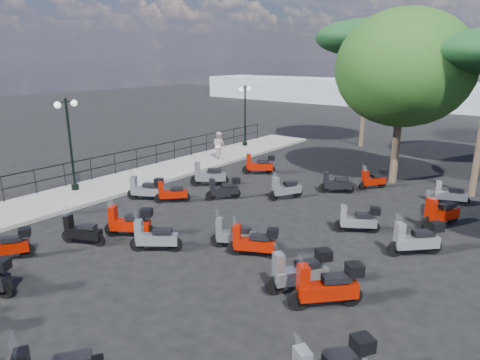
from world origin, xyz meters
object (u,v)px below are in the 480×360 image
Objects in this scene: scooter_9 at (130,223)px; scooter_22 at (358,220)px; pedestrian_far at (219,145)px; scooter_28 at (440,214)px; scooter_15 at (154,238)px; scooter_5 at (209,176)px; scooter_21 at (300,272)px; scooter_29 at (449,195)px; scooter_20 at (254,242)px; lamp_post_2 at (245,112)px; scooter_16 at (285,189)px; scooter_8 at (82,232)px; scooter_17 at (374,180)px; scooter_2 at (6,246)px; scooter_10 at (224,189)px; scooter_26 at (327,287)px; lamp_post_1 at (70,139)px; scooter_14 at (234,235)px; scooter_11 at (259,165)px; scooter_4 at (171,193)px; scooter_3 at (146,189)px; scooter_23 at (336,184)px; broadleaf_tree at (404,68)px; pine_2 at (369,38)px; scooter_27 at (416,240)px.

scooter_9 is 1.11× the size of scooter_22.
pedestrian_far reaches higher than scooter_28.
scooter_5 is at bearing -8.47° from scooter_15.
scooter_29 is (1.40, 9.73, -0.12)m from scooter_21.
scooter_21 is at bearing -138.55° from scooter_20.
scooter_16 is at bearing -45.15° from lamp_post_2.
scooter_9 is (4.79, -10.21, -0.43)m from pedestrian_far.
scooter_8 is 1.10× the size of scooter_17.
scooter_10 is (1.47, 8.37, -0.01)m from scooter_2.
scooter_16 is 1.00× the size of scooter_26.
scooter_10 is at bearing 137.32° from pedestrian_far.
lamp_post_1 is 9.47m from scooter_14.
scooter_26 is at bearing -159.87° from scooter_21.
lamp_post_2 is at bearing -68.64° from pedestrian_far.
scooter_11 is (-1.17, 4.26, 0.05)m from scooter_10.
scooter_2 is 6.70m from scooter_4.
scooter_4 is at bearing 71.35° from scooter_22.
scooter_2 reaches higher than scooter_29.
scooter_3 is 1.27× the size of scooter_4.
scooter_21 is at bearing 152.76° from scooter_22.
lamp_post_1 is 2.98× the size of scooter_23.
scooter_20 is at bearing -53.21° from lamp_post_2.
scooter_15 is 6.89m from scooter_16.
scooter_3 is 1.01× the size of scooter_20.
scooter_26 is (13.14, -1.39, -1.90)m from lamp_post_1.
scooter_29 is 6.06m from broadleaf_tree.
scooter_20 is at bearing -77.14° from pine_2.
scooter_14 is at bearing 77.24° from scooter_27.
lamp_post_2 is at bearing 11.40° from scooter_17.
scooter_17 is 0.89× the size of scooter_29.
scooter_14 is at bearing -131.73° from scooter_3.
scooter_10 is at bearing -67.30° from scooter_2.
scooter_5 is at bearing -14.04° from scooter_9.
scooter_8 is 6.37m from scooter_10.
scooter_17 is 0.94× the size of scooter_22.
scooter_26 is (8.72, -3.11, 0.15)m from scooter_4.
scooter_26 reaches higher than scooter_23.
pine_2 is at bearing -34.90° from scooter_21.
scooter_2 is 1.06× the size of scooter_10.
scooter_3 is 8.34m from scooter_23.
scooter_15 is (2.75, -9.49, -0.05)m from scooter_11.
scooter_27 is at bearing -137.29° from scooter_22.
scooter_20 is at bearing -95.85° from scooter_15.
scooter_3 reaches higher than scooter_2.
scooter_14 reaches higher than scooter_8.
scooter_16 is at bearing 36.42° from scooter_22.
pedestrian_far is 1.15× the size of scooter_15.
scooter_23 is at bearing -32.05° from lamp_post_2.
scooter_5 is 10.18m from broadleaf_tree.
scooter_21 reaches higher than scooter_2.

